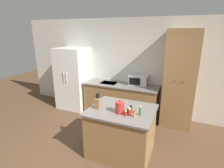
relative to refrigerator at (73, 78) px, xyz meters
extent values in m
plane|color=brown|center=(1.82, -1.93, -0.90)|extent=(14.00, 14.00, 0.00)
cube|color=beige|center=(1.82, 0.40, 0.40)|extent=(7.20, 0.06, 2.60)
cube|color=white|center=(0.00, 0.00, 0.00)|extent=(0.88, 0.74, 1.80)
cylinder|color=silver|center=(-0.04, -0.39, 0.14)|extent=(0.02, 0.02, 0.30)
cylinder|color=silver|center=(0.04, -0.39, 0.14)|extent=(0.02, 0.02, 0.30)
cube|color=olive|center=(1.50, 0.05, -0.48)|extent=(1.99, 0.63, 0.85)
cube|color=slate|center=(1.50, 0.05, -0.04)|extent=(2.03, 0.67, 0.03)
cube|color=#9EA0A3|center=(1.14, 0.05, -0.02)|extent=(0.44, 0.34, 0.01)
cube|color=olive|center=(2.95, 0.07, 0.26)|extent=(0.71, 0.60, 2.32)
sphere|color=black|center=(2.87, -0.25, 0.31)|extent=(0.02, 0.02, 0.02)
sphere|color=black|center=(3.04, -0.25, 0.31)|extent=(0.02, 0.02, 0.02)
cube|color=olive|center=(2.06, -1.46, -0.47)|extent=(1.12, 0.92, 0.87)
cube|color=slate|center=(2.06, -1.46, -0.02)|extent=(1.18, 0.98, 0.03)
cube|color=#B2B5B7|center=(1.94, 0.18, 0.12)|extent=(0.48, 0.34, 0.27)
cube|color=black|center=(1.88, 0.01, 0.12)|extent=(0.29, 0.01, 0.19)
cube|color=olive|center=(1.64, -1.59, 0.10)|extent=(0.09, 0.09, 0.20)
cylinder|color=black|center=(1.61, -1.58, 0.24)|extent=(0.02, 0.02, 0.08)
cylinder|color=black|center=(1.62, -1.58, 0.25)|extent=(0.02, 0.02, 0.09)
cylinder|color=black|center=(1.64, -1.60, 0.25)|extent=(0.02, 0.02, 0.10)
cylinder|color=black|center=(1.65, -1.58, 0.24)|extent=(0.02, 0.02, 0.08)
cylinder|color=black|center=(1.67, -1.59, 0.25)|extent=(0.02, 0.02, 0.11)
cylinder|color=orange|center=(2.35, -1.65, 0.05)|extent=(0.04, 0.04, 0.10)
cylinder|color=red|center=(2.35, -1.65, 0.11)|extent=(0.03, 0.03, 0.02)
cylinder|color=#563319|center=(2.21, -1.59, 0.04)|extent=(0.04, 0.04, 0.07)
cylinder|color=black|center=(2.21, -1.59, 0.08)|extent=(0.03, 0.03, 0.02)
cylinder|color=#B2281E|center=(2.26, -1.63, 0.06)|extent=(0.05, 0.05, 0.11)
cylinder|color=silver|center=(2.26, -1.63, 0.13)|extent=(0.04, 0.04, 0.02)
cylinder|color=#B2281E|center=(2.21, -1.67, 0.04)|extent=(0.04, 0.04, 0.08)
cylinder|color=#E5DB4C|center=(2.21, -1.67, 0.09)|extent=(0.03, 0.03, 0.02)
cylinder|color=#563319|center=(2.25, -1.51, 0.06)|extent=(0.05, 0.05, 0.11)
cylinder|color=black|center=(2.25, -1.51, 0.12)|extent=(0.04, 0.04, 0.02)
cylinder|color=#337033|center=(2.42, -1.56, 0.07)|extent=(0.04, 0.04, 0.14)
cylinder|color=silver|center=(2.42, -1.56, 0.16)|extent=(0.03, 0.03, 0.03)
cylinder|color=#B72D28|center=(2.07, -1.60, 0.10)|extent=(0.15, 0.15, 0.20)
sphere|color=#262628|center=(2.07, -1.60, 0.22)|extent=(0.02, 0.02, 0.02)
cylinder|color=red|center=(-0.61, 0.09, -0.70)|extent=(0.13, 0.13, 0.40)
cylinder|color=black|center=(-0.61, 0.09, -0.46)|extent=(0.06, 0.06, 0.07)
camera|label=1|loc=(3.02, -4.20, 1.37)|focal=28.00mm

